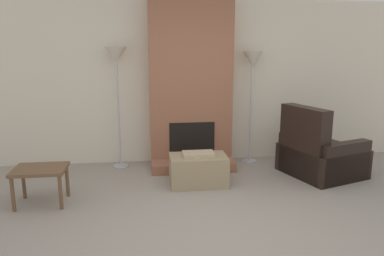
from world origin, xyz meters
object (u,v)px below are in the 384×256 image
object	(u,v)px
side_table	(40,173)
floor_lamp_right	(252,66)
floor_lamp_left	(116,62)
armchair	(318,155)
ottoman	(198,170)

from	to	relation	value
side_table	floor_lamp_right	world-z (taller)	floor_lamp_right
floor_lamp_left	floor_lamp_right	distance (m)	2.11
armchair	floor_lamp_right	world-z (taller)	floor_lamp_right
floor_lamp_left	floor_lamp_right	xyz separation A→B (m)	(2.11, 0.00, -0.07)
ottoman	armchair	distance (m)	1.81
ottoman	floor_lamp_right	distance (m)	1.93
ottoman	side_table	xyz separation A→B (m)	(-1.98, -0.40, 0.17)
armchair	floor_lamp_left	size ratio (longest dim) A/B	0.66
ottoman	side_table	size ratio (longest dim) A/B	1.27
side_table	floor_lamp_left	world-z (taller)	floor_lamp_left
side_table	floor_lamp_left	distance (m)	2.03
ottoman	armchair	bearing A→B (deg)	5.58
ottoman	side_table	world-z (taller)	ottoman
armchair	floor_lamp_left	distance (m)	3.30
ottoman	floor_lamp_left	bearing A→B (deg)	139.93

